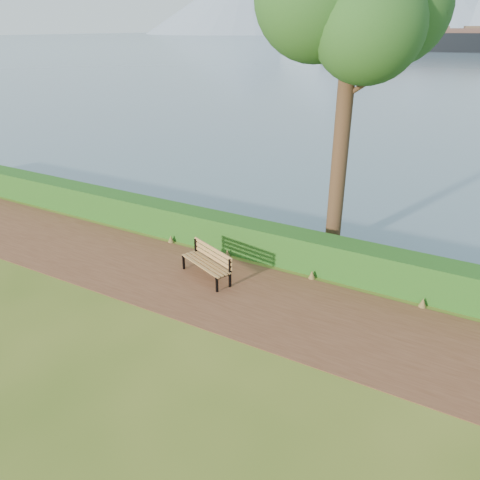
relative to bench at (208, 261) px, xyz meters
The scene contains 5 objects.
ground 1.28m from the bench, 39.10° to the right, with size 140.00×140.00×0.00m, color #4A601B.
path 1.13m from the bench, 25.83° to the right, with size 40.00×3.40×0.01m, color brown.
hedge 2.07m from the bench, 63.82° to the left, with size 32.00×0.85×1.00m, color #164714.
bench is the anchor object (origin of this frame).
cargo_ship 138.99m from the bench, 94.44° to the left, with size 66.22×21.59×19.86m.
Camera 1 is at (5.41, -8.69, 6.30)m, focal length 35.00 mm.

